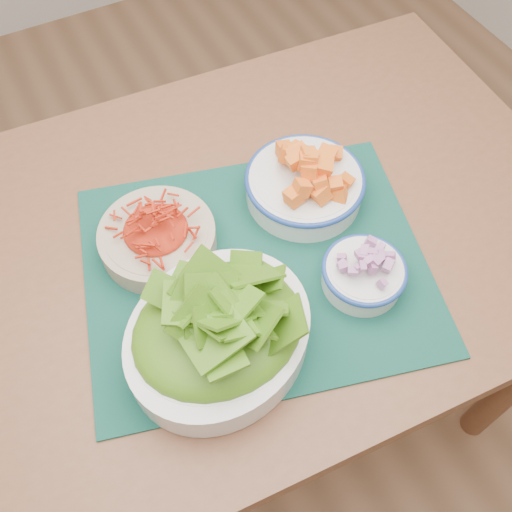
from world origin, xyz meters
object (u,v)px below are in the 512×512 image
Objects in this scene: carrot_bowl at (157,235)px; placemat at (256,268)px; table at (243,267)px; onion_bowl at (364,272)px; lettuce_bowl at (218,329)px; squash_bowl at (305,179)px.

placemat is at bearing -41.96° from carrot_bowl.
carrot_bowl is at bearing 170.42° from table.
onion_bowl reaches higher than placemat.
onion_bowl is (0.11, -0.17, 0.14)m from table.
placemat is 0.15m from lettuce_bowl.
onion_bowl is at bearing -52.94° from table.
table is at bearing 32.35° from lettuce_bowl.
lettuce_bowl is 0.23m from onion_bowl.
squash_bowl reaches higher than placemat.
lettuce_bowl is (-0.10, -0.09, 0.06)m from placemat.
squash_bowl is at bearing 47.60° from placemat.
squash_bowl is at bearing 9.30° from table.
carrot_bowl is 0.31m from onion_bowl.
squash_bowl is at bearing -4.09° from carrot_bowl.
lettuce_bowl is 2.64× the size of onion_bowl.
table is at bearing 94.99° from placemat.
squash_bowl is 0.59× the size of lettuce_bowl.
onion_bowl is (0.24, -0.20, -0.00)m from carrot_bowl.
placemat is at bearing -96.30° from table.
table is 0.13m from placemat.
carrot_bowl reaches higher than placemat.
onion_bowl is at bearing -22.84° from placemat.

